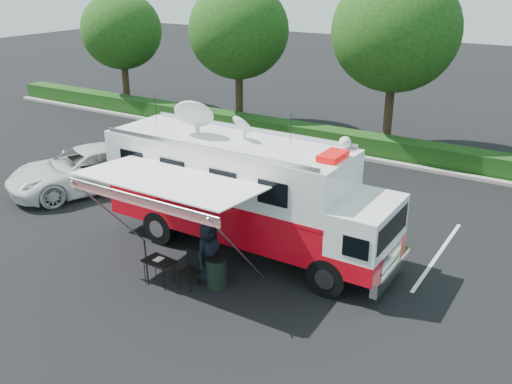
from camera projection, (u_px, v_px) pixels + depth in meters
ground_plane at (248, 249)px, 19.06m from camera, size 120.00×120.00×0.00m
back_border at (417, 53)px, 26.79m from camera, size 60.00×6.14×8.87m
stall_lines at (280, 215)px, 21.67m from camera, size 24.12×5.50×0.01m
command_truck at (246, 193)px, 18.35m from camera, size 9.86×2.71×4.73m
awning at (165, 184)px, 16.20m from camera, size 5.38×2.77×3.25m
white_suv at (88, 189)px, 24.24m from camera, size 5.21×7.05×1.78m
person at (210, 281)px, 17.14m from camera, size 0.73×1.02×1.95m
folding_table at (159, 262)px, 16.78m from camera, size 0.96×0.71×0.77m
folding_chair at (191, 266)px, 16.70m from camera, size 0.54×0.57×1.09m
trash_bin at (217, 272)px, 16.71m from camera, size 0.64×0.64×0.96m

